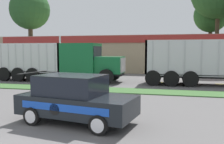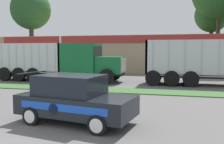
% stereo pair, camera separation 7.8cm
% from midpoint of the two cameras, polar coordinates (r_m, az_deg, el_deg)
% --- Properties ---
extents(grass_verge, '(120.00, 1.99, 0.06)m').
position_cam_midpoint_polar(grass_verge, '(16.30, -2.11, -4.09)').
color(grass_verge, '#3D6633').
rests_on(grass_verge, ground_plane).
extents(centre_line_3, '(2.40, 0.14, 0.01)m').
position_cam_midpoint_polar(centre_line_3, '(23.77, -16.11, -1.44)').
color(centre_line_3, yellow).
rests_on(centre_line_3, ground_plane).
extents(centre_line_4, '(2.40, 0.14, 0.01)m').
position_cam_midpoint_polar(centre_line_4, '(21.61, -3.58, -1.89)').
color(centre_line_4, yellow).
rests_on(centre_line_4, ground_plane).
extents(centre_line_5, '(2.40, 0.14, 0.01)m').
position_cam_midpoint_polar(centre_line_5, '(20.67, 10.87, -2.29)').
color(centre_line_5, yellow).
rests_on(centre_line_5, ground_plane).
extents(dump_truck_trail, '(10.60, 2.78, 3.73)m').
position_cam_midpoint_polar(dump_truck_trail, '(21.13, -9.49, 2.27)').
color(dump_truck_trail, black).
rests_on(dump_truck_trail, ground_plane).
extents(rally_car, '(4.43, 2.51, 1.76)m').
position_cam_midpoint_polar(rally_car, '(9.13, -8.66, -6.02)').
color(rally_car, black).
rests_on(rally_car, ground_plane).
extents(traffic_cone, '(0.52, 0.52, 0.57)m').
position_cam_midpoint_polar(traffic_cone, '(10.60, 3.53, -7.75)').
color(traffic_cone, black).
rests_on(traffic_cone, ground_plane).
extents(store_building_backdrop, '(29.56, 12.10, 4.26)m').
position_cam_midpoint_polar(store_building_backdrop, '(33.80, 2.49, 4.25)').
color(store_building_backdrop, '#9E896B').
rests_on(store_building_backdrop, ground_plane).
extents(tree_behind_centre, '(4.27, 4.27, 10.18)m').
position_cam_midpoint_polar(tree_behind_centre, '(34.87, 21.63, 12.54)').
color(tree_behind_centre, '#473828').
rests_on(tree_behind_centre, ground_plane).
extents(tree_behind_far_right, '(5.68, 5.68, 12.65)m').
position_cam_midpoint_polar(tree_behind_far_right, '(38.82, -18.34, 14.16)').
color(tree_behind_far_right, '#473828').
rests_on(tree_behind_far_right, ground_plane).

